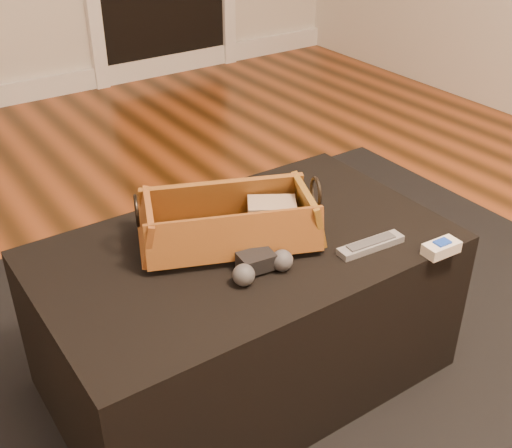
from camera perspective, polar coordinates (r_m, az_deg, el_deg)
area_rug at (r=1.79m, az=0.01°, el=-14.04°), size 2.60×2.00×0.01m
ottoman at (r=1.68m, az=-0.96°, el=-7.83°), size 1.00×0.60×0.42m
tv_remote at (r=1.54m, az=-3.08°, el=-1.12°), size 0.23×0.11×0.02m
cloth_bundle at (r=1.59m, az=1.42°, el=0.96°), size 0.14×0.13×0.06m
wicker_basket at (r=1.54m, az=-2.41°, el=0.03°), size 0.48×0.37×0.15m
game_controller at (r=1.44m, az=0.40°, el=-3.66°), size 0.15×0.09×0.05m
silver_remote at (r=1.56m, az=10.17°, el=-1.83°), size 0.18×0.05×0.02m
cream_gadget at (r=1.58m, az=16.15°, el=-2.05°), size 0.09×0.05×0.03m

